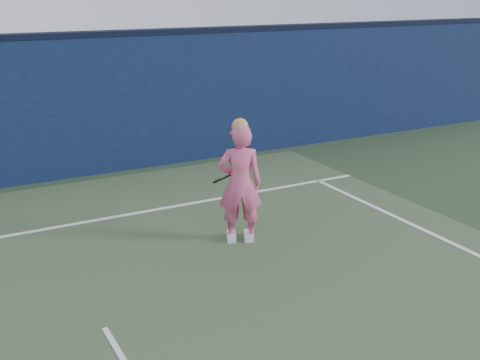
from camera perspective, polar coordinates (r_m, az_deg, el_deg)
backstop_wall at (r=11.21m, az=-20.98°, el=5.86°), size 24.00×0.40×2.50m
wall_cap at (r=11.04m, az=-21.74°, el=12.45°), size 24.00×0.42×0.10m
player at (r=8.11m, az=0.00°, el=-0.29°), size 0.71×0.60×1.72m
racket at (r=8.58m, az=-0.35°, el=0.65°), size 0.52×0.11×0.28m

